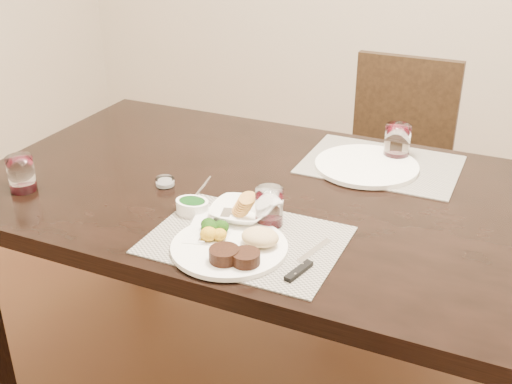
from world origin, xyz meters
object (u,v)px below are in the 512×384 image
at_px(chair_far, 395,158).
at_px(wine_glass_near, 269,208).
at_px(dinner_plate, 234,245).
at_px(steak_knife, 303,266).
at_px(cracker_bowl, 241,212).
at_px(far_plate, 367,166).

relative_size(chair_far, wine_glass_near, 9.24).
height_order(chair_far, dinner_plate, chair_far).
bearing_deg(wine_glass_near, dinner_plate, -98.36).
bearing_deg(chair_far, steak_knife, -86.69).
bearing_deg(cracker_bowl, far_plate, 65.15).
xyz_separation_m(cracker_bowl, far_plate, (0.21, 0.44, -0.01)).
xyz_separation_m(dinner_plate, cracker_bowl, (-0.05, 0.15, 0.00)).
bearing_deg(dinner_plate, steak_knife, 12.65).
xyz_separation_m(chair_far, steak_knife, (0.07, -1.28, 0.26)).
height_order(chair_far, wine_glass_near, chair_far).
relative_size(dinner_plate, cracker_bowl, 1.68).
relative_size(cracker_bowl, wine_glass_near, 1.69).
bearing_deg(cracker_bowl, steak_knife, -33.08).
distance_m(chair_far, wine_glass_near, 1.17).
distance_m(dinner_plate, wine_glass_near, 0.16).
bearing_deg(steak_knife, cracker_bowl, 160.78).
distance_m(cracker_bowl, wine_glass_near, 0.08).
distance_m(dinner_plate, steak_knife, 0.17).
bearing_deg(cracker_bowl, chair_far, 82.41).
xyz_separation_m(chair_far, cracker_bowl, (-0.15, -1.14, 0.27)).
bearing_deg(chair_far, far_plate, -85.48).
bearing_deg(dinner_plate, chair_far, 97.63).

